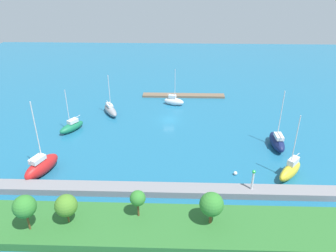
# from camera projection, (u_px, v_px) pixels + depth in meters

# --- Properties ---
(water) EXTENTS (160.00, 160.00, 0.00)m
(water) POSITION_uv_depth(u_px,v_px,m) (169.00, 120.00, 79.50)
(water) COLOR #1E668C
(water) RESTS_ON ground
(pier_dock) EXTENTS (23.08, 2.44, 0.59)m
(pier_dock) POSITION_uv_depth(u_px,v_px,m) (184.00, 95.00, 92.79)
(pier_dock) COLOR brown
(pier_dock) RESTS_ON ground
(breakwater) EXTENTS (58.17, 2.80, 1.18)m
(breakwater) POSITION_uv_depth(u_px,v_px,m) (164.00, 190.00, 54.61)
(breakwater) COLOR gray
(breakwater) RESTS_ON ground
(shoreline_park) EXTENTS (53.50, 8.74, 1.35)m
(shoreline_park) POSITION_uv_depth(u_px,v_px,m) (161.00, 227.00, 46.90)
(shoreline_park) COLOR #2D6B2D
(shoreline_park) RESTS_ON ground
(harbor_beacon) EXTENTS (0.56, 0.56, 3.73)m
(harbor_beacon) POSITION_uv_depth(u_px,v_px,m) (253.00, 178.00, 52.93)
(harbor_beacon) COLOR silver
(harbor_beacon) RESTS_ON breakwater
(park_tree_east) EXTENTS (3.18, 3.18, 4.63)m
(park_tree_east) POSITION_uv_depth(u_px,v_px,m) (66.00, 206.00, 45.57)
(park_tree_east) COLOR brown
(park_tree_east) RESTS_ON shoreline_park
(park_tree_center) EXTENTS (2.28, 2.28, 4.39)m
(park_tree_center) POSITION_uv_depth(u_px,v_px,m) (138.00, 198.00, 46.64)
(park_tree_center) COLOR brown
(park_tree_center) RESTS_ON shoreline_park
(park_tree_west) EXTENTS (3.17, 3.17, 5.60)m
(park_tree_west) POSITION_uv_depth(u_px,v_px,m) (24.00, 207.00, 43.93)
(park_tree_west) COLOR brown
(park_tree_west) RESTS_ON shoreline_park
(park_tree_midwest) EXTENTS (3.42, 3.42, 5.06)m
(park_tree_midwest) POSITION_uv_depth(u_px,v_px,m) (212.00, 204.00, 45.34)
(park_tree_midwest) COLOR brown
(park_tree_midwest) RESTS_ON shoreline_park
(sailboat_green_east_end) EXTENTS (5.37, 6.61, 10.02)m
(sailboat_green_east_end) POSITION_uv_depth(u_px,v_px,m) (72.00, 126.00, 74.03)
(sailboat_green_east_end) COLOR #19724C
(sailboat_green_east_end) RESTS_ON water
(sailboat_navy_center_basin) EXTENTS (2.50, 7.53, 12.40)m
(sailboat_navy_center_basin) POSITION_uv_depth(u_px,v_px,m) (277.00, 141.00, 67.42)
(sailboat_navy_center_basin) COLOR #141E4C
(sailboat_navy_center_basin) RESTS_ON water
(sailboat_red_near_pier) EXTENTS (5.42, 8.33, 14.11)m
(sailboat_red_near_pier) POSITION_uv_depth(u_px,v_px,m) (42.00, 166.00, 59.02)
(sailboat_red_near_pier) COLOR red
(sailboat_red_near_pier) RESTS_ON water
(sailboat_yellow_inner_mooring) EXTENTS (6.11, 6.43, 12.42)m
(sailboat_yellow_inner_mooring) POSITION_uv_depth(u_px,v_px,m) (290.00, 170.00, 58.07)
(sailboat_yellow_inner_mooring) COLOR yellow
(sailboat_yellow_inner_mooring) RESTS_ON water
(sailboat_white_lone_north) EXTENTS (5.65, 3.14, 9.97)m
(sailboat_white_lone_north) POSITION_uv_depth(u_px,v_px,m) (174.00, 101.00, 87.06)
(sailboat_white_lone_north) COLOR white
(sailboat_white_lone_north) RESTS_ON water
(sailboat_gray_west_end) EXTENTS (5.29, 7.13, 10.34)m
(sailboat_gray_west_end) POSITION_uv_depth(u_px,v_px,m) (110.00, 110.00, 81.90)
(sailboat_gray_west_end) COLOR gray
(sailboat_gray_west_end) RESTS_ON water
(mooring_buoy_white) EXTENTS (0.71, 0.71, 0.71)m
(mooring_buoy_white) POSITION_uv_depth(u_px,v_px,m) (235.00, 173.00, 59.24)
(mooring_buoy_white) COLOR white
(mooring_buoy_white) RESTS_ON water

